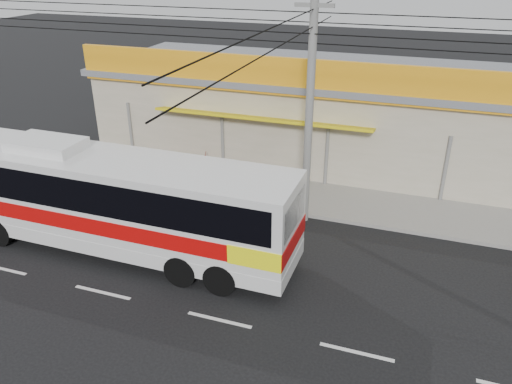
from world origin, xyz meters
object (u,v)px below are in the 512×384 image
motorbike_red (196,162)px  utility_pole (313,27)px  motorbike_dark (144,173)px  coach_bus (122,199)px

motorbike_red → utility_pole: (6.01, -2.71, 6.83)m
motorbike_red → motorbike_dark: size_ratio=0.87×
coach_bus → utility_pole: (5.42, 4.28, 5.35)m
motorbike_red → utility_pole: bearing=-133.9°
coach_bus → motorbike_red: bearing=95.4°
motorbike_red → utility_pole: 9.49m
coach_bus → motorbike_red: size_ratio=7.29×
motorbike_red → motorbike_dark: 2.67m
motorbike_dark → utility_pole: (7.51, -0.50, 6.68)m
coach_bus → utility_pole: utility_pole is taller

